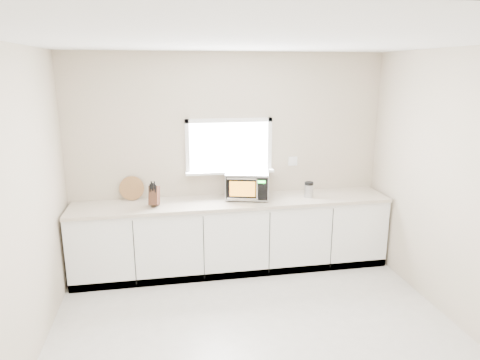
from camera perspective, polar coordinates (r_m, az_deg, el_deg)
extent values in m
plane|color=beige|center=(4.21, 3.19, -21.77)|extent=(4.00, 4.00, 0.00)
cube|color=#B5AD8F|center=(5.47, -1.50, 2.53)|extent=(4.00, 0.02, 2.70)
cube|color=white|center=(5.42, -1.49, 4.56)|extent=(1.00, 0.02, 0.60)
cube|color=white|center=(5.42, -1.36, 1.11)|extent=(1.12, 0.16, 0.03)
cube|color=white|center=(5.36, -1.49, 7.96)|extent=(1.10, 0.04, 0.05)
cube|color=white|center=(5.47, -1.45, 1.18)|extent=(1.10, 0.04, 0.05)
cube|color=white|center=(5.35, -7.05, 4.33)|extent=(0.05, 0.04, 0.70)
cube|color=white|center=(5.51, 3.95, 4.70)|extent=(0.05, 0.04, 0.70)
cube|color=white|center=(5.66, 7.06, 2.52)|extent=(0.12, 0.01, 0.12)
cube|color=white|center=(5.45, -0.95, -7.52)|extent=(3.92, 0.60, 0.88)
cube|color=beige|center=(5.29, -0.95, -2.94)|extent=(3.92, 0.64, 0.04)
cylinder|color=black|center=(5.26, -1.47, -2.73)|extent=(0.03, 0.03, 0.02)
cylinder|color=black|center=(5.56, -1.13, -1.77)|extent=(0.03, 0.03, 0.02)
cylinder|color=black|center=(5.23, 3.34, -2.85)|extent=(0.03, 0.03, 0.02)
cylinder|color=black|center=(5.53, 3.42, -1.87)|extent=(0.03, 0.03, 0.02)
cube|color=#ABADB3|center=(5.34, 1.05, -0.60)|extent=(0.61, 0.52, 0.31)
cube|color=black|center=(5.14, 0.90, -1.20)|extent=(0.49, 0.14, 0.28)
cube|color=orange|center=(5.14, 0.31, -1.20)|extent=(0.30, 0.08, 0.19)
cylinder|color=silver|center=(5.11, 2.29, -1.30)|extent=(0.02, 0.02, 0.25)
cube|color=black|center=(5.13, 2.89, -1.25)|extent=(0.12, 0.04, 0.27)
cube|color=#19FF33|center=(5.10, 2.90, -0.25)|extent=(0.09, 0.03, 0.03)
cube|color=silver|center=(5.30, 1.06, 1.09)|extent=(0.61, 0.52, 0.01)
cube|color=#4A251A|center=(5.13, -11.36, -2.01)|extent=(0.15, 0.23, 0.26)
cube|color=black|center=(5.06, -11.88, -1.02)|extent=(0.02, 0.05, 0.09)
cube|color=black|center=(5.05, -11.55, -0.91)|extent=(0.02, 0.05, 0.09)
cube|color=black|center=(5.05, -11.20, -1.14)|extent=(0.02, 0.05, 0.09)
cube|color=black|center=(5.05, -11.73, -0.69)|extent=(0.02, 0.05, 0.09)
cube|color=black|center=(5.05, -11.33, -0.69)|extent=(0.02, 0.05, 0.09)
cylinder|color=olive|center=(5.43, -14.24, -1.07)|extent=(0.30, 0.07, 0.30)
cylinder|color=#ABADB3|center=(5.47, 9.15, -1.43)|extent=(0.12, 0.12, 0.16)
cylinder|color=black|center=(5.45, 9.20, -0.43)|extent=(0.12, 0.12, 0.04)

